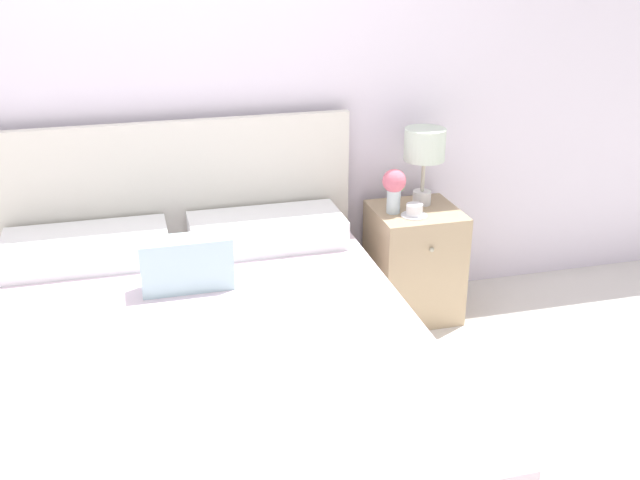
# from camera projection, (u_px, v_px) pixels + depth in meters

# --- Properties ---
(ground_plane) EXTENTS (12.00, 12.00, 0.00)m
(ground_plane) POSITION_uv_depth(u_px,v_px,m) (183.00, 320.00, 4.00)
(ground_plane) COLOR silver
(wall_back) EXTENTS (8.00, 0.06, 2.60)m
(wall_back) POSITION_uv_depth(u_px,v_px,m) (162.00, 73.00, 3.56)
(wall_back) COLOR white
(wall_back) RESTS_ON ground_plane
(bed) EXTENTS (1.80, 2.11, 1.09)m
(bed) POSITION_uv_depth(u_px,v_px,m) (200.00, 373.00, 3.02)
(bed) COLOR white
(bed) RESTS_ON ground_plane
(nightstand) EXTENTS (0.44, 0.45, 0.60)m
(nightstand) POSITION_uv_depth(u_px,v_px,m) (414.00, 262.00, 3.96)
(nightstand) COLOR tan
(nightstand) RESTS_ON ground_plane
(table_lamp) EXTENTS (0.21, 0.21, 0.40)m
(table_lamp) POSITION_uv_depth(u_px,v_px,m) (425.00, 149.00, 3.81)
(table_lamp) COLOR white
(table_lamp) RESTS_ON nightstand
(flower_vase) EXTENTS (0.12, 0.12, 0.23)m
(flower_vase) POSITION_uv_depth(u_px,v_px,m) (394.00, 186.00, 3.75)
(flower_vase) COLOR silver
(flower_vase) RESTS_ON nightstand
(teacup) EXTENTS (0.13, 0.13, 0.06)m
(teacup) POSITION_uv_depth(u_px,v_px,m) (414.00, 211.00, 3.75)
(teacup) COLOR white
(teacup) RESTS_ON nightstand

